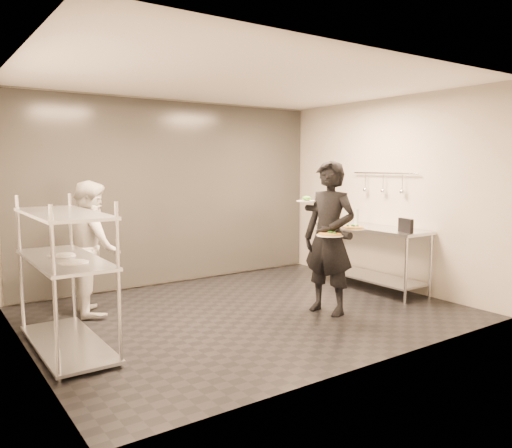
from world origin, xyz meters
TOP-DOWN VIEW (x-y plane):
  - room_shell at (0.00, 1.18)m, footprint 5.00×4.00m
  - pass_rack at (-2.15, -0.00)m, footprint 0.60×1.60m
  - prep_counter at (2.18, 0.00)m, footprint 0.60×1.80m
  - utensil_rail at (2.43, -0.00)m, footprint 0.07×1.20m
  - waiter at (0.82, -0.57)m, footprint 0.61×0.77m
  - chef at (-1.55, 1.09)m, footprint 0.73×0.88m
  - pizza_plate_near at (0.67, -0.74)m, footprint 0.32×0.32m
  - pizza_plate_far at (1.01, -0.78)m, footprint 0.29×0.29m
  - salad_plate at (0.70, -0.28)m, footprint 0.25×0.25m
  - pos_monitor at (2.06, -0.72)m, footprint 0.12×0.27m
  - bottle_green at (2.16, 0.28)m, footprint 0.07×0.07m
  - bottle_clear at (2.25, 0.54)m, footprint 0.07×0.07m
  - bottle_dark at (2.18, 0.80)m, footprint 0.07×0.07m

SIDE VIEW (x-z plane):
  - prep_counter at x=2.18m, z-range 0.17..1.09m
  - pass_rack at x=-2.15m, z-range 0.02..1.52m
  - chef at x=-1.55m, z-range 0.00..1.63m
  - waiter at x=0.82m, z-range 0.00..1.87m
  - pizza_plate_near at x=0.67m, z-range 0.98..1.03m
  - pos_monitor at x=2.06m, z-range 0.92..1.11m
  - bottle_clear at x=2.25m, z-range 0.92..1.14m
  - bottle_dark at x=2.18m, z-range 0.92..1.15m
  - bottle_green at x=2.16m, z-range 0.92..1.17m
  - pizza_plate_far at x=1.01m, z-range 1.04..1.09m
  - salad_plate at x=0.70m, z-range 1.36..1.43m
  - room_shell at x=0.00m, z-range 0.00..2.80m
  - utensil_rail at x=2.43m, z-range 1.39..1.70m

